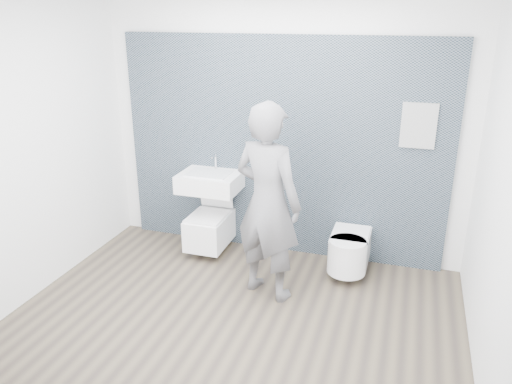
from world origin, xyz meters
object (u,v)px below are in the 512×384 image
(washbasin, at_px, (210,181))
(toilet_rounded, at_px, (349,251))
(visitor, at_px, (268,203))
(toilet_square, at_px, (210,228))

(washbasin, relative_size, toilet_rounded, 0.99)
(toilet_rounded, distance_m, visitor, 1.16)
(visitor, bearing_deg, toilet_rounded, -121.28)
(washbasin, distance_m, toilet_rounded, 1.69)
(washbasin, relative_size, visitor, 0.35)
(washbasin, xyz_separation_m, toilet_rounded, (1.59, -0.09, -0.57))
(toilet_square, xyz_separation_m, toilet_rounded, (1.59, -0.04, -0.03))
(washbasin, xyz_separation_m, visitor, (0.88, -0.70, 0.11))
(toilet_square, bearing_deg, visitor, -36.69)
(washbasin, height_order, visitor, visitor)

